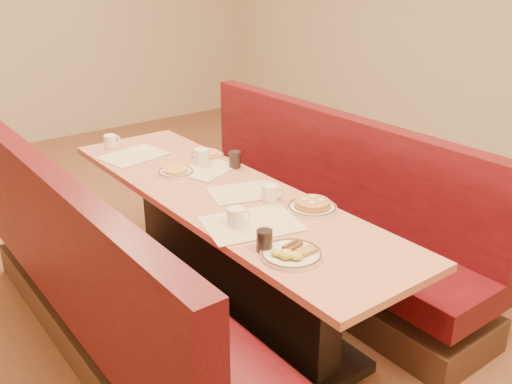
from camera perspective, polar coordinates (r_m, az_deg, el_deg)
ground at (r=3.51m, az=-2.96°, el=-11.40°), size 8.00×8.00×0.00m
diner_table at (r=3.31m, az=-3.09°, el=-6.04°), size 0.70×2.50×0.75m
booth_left at (r=3.03m, az=-14.75°, el=-10.12°), size 0.55×2.50×1.05m
booth_right at (r=3.73m, az=6.23°, el=-2.90°), size 0.55×2.50×1.05m
placemat_near_left at (r=2.78m, az=-0.46°, el=-3.17°), size 0.52×0.44×0.00m
placemat_near_right at (r=3.14m, az=-1.28°, el=-0.03°), size 0.42×0.37×0.00m
placemat_far_left at (r=3.80m, az=-12.12°, el=3.59°), size 0.45×0.37×0.00m
placemat_far_right at (r=3.49m, az=-4.90°, el=2.28°), size 0.42×0.37×0.00m
pancake_plate at (r=2.95m, az=5.65°, el=-1.37°), size 0.26×0.26×0.06m
eggs_plate at (r=2.49m, az=3.56°, el=-6.17°), size 0.27×0.27×0.06m
extra_plate_mid at (r=3.72m, az=-4.93°, el=3.79°), size 0.21×0.21×0.04m
extra_plate_far at (r=3.44m, az=-8.04°, el=2.05°), size 0.22×0.22×0.04m
coffee_mug_a at (r=3.01m, az=1.44°, el=-0.09°), size 0.12×0.09×0.09m
coffee_mug_b at (r=2.75m, az=-1.99°, el=-2.48°), size 0.12×0.08×0.09m
coffee_mug_c at (r=3.56m, az=-5.43°, el=3.55°), size 0.13×0.10×0.10m
coffee_mug_d at (r=3.98m, az=-14.31°, el=4.92°), size 0.12×0.09×0.09m
soda_tumbler_near at (r=2.52m, az=0.85°, el=-4.89°), size 0.07×0.07×0.10m
soda_tumbler_mid at (r=3.50m, az=-2.12°, el=3.25°), size 0.07×0.07×0.10m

